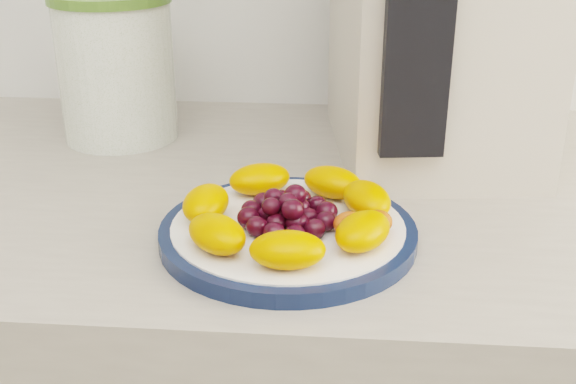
{
  "coord_description": "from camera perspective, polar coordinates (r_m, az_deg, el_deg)",
  "views": [
    {
      "loc": [
        0.05,
        0.45,
        1.22
      ],
      "look_at": [
        0.0,
        1.05,
        0.95
      ],
      "focal_mm": 45.0,
      "sensor_mm": 36.0,
      "label": 1
    }
  ],
  "objects": [
    {
      "name": "plate_rim",
      "position": [
        0.68,
        -0.0,
        -3.28
      ],
      "size": [
        0.24,
        0.24,
        0.01
      ],
      "primitive_type": "cylinder",
      "color": "#111E3D",
      "rests_on": "counter"
    },
    {
      "name": "plate_face",
      "position": [
        0.68,
        -0.0,
        -3.21
      ],
      "size": [
        0.22,
        0.22,
        0.02
      ],
      "primitive_type": "cylinder",
      "color": "white",
      "rests_on": "counter"
    },
    {
      "name": "appliance_panel",
      "position": [
        0.72,
        10.36,
        13.63
      ],
      "size": [
        0.07,
        0.03,
        0.28
      ],
      "primitive_type": "cube",
      "rotation": [
        0.0,
        0.0,
        0.12
      ],
      "color": "black",
      "rests_on": "appliance_body"
    },
    {
      "name": "canister",
      "position": [
        0.96,
        -13.38,
        9.23
      ],
      "size": [
        0.18,
        0.18,
        0.17
      ],
      "primitive_type": "cylinder",
      "rotation": [
        0.0,
        0.0,
        0.29
      ],
      "color": "#4F6925",
      "rests_on": "counter"
    },
    {
      "name": "fruit_plate",
      "position": [
        0.67,
        0.4,
        -1.48
      ],
      "size": [
        0.21,
        0.21,
        0.03
      ],
      "color": "#DF6F00",
      "rests_on": "plate_face"
    }
  ]
}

